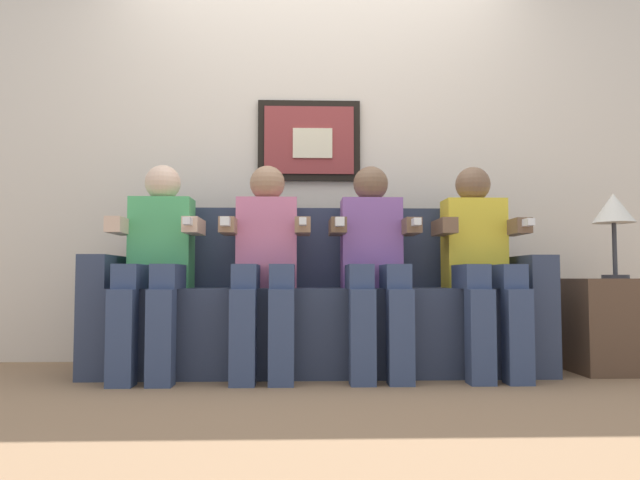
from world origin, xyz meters
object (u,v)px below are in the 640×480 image
(person_left_center, at_px, (266,258))
(table_lamp, at_px, (614,212))
(person_rightmost, at_px, (481,258))
(person_right_center, at_px, (374,258))
(side_table_right, at_px, (609,325))
(couch, at_px, (319,313))
(person_leftmost, at_px, (157,258))

(person_left_center, bearing_deg, table_lamp, 1.65)
(person_rightmost, xyz_separation_m, table_lamp, (0.75, 0.05, 0.25))
(person_right_center, xyz_separation_m, side_table_right, (1.27, 0.06, -0.36))
(couch, relative_size, person_left_center, 2.16)
(person_leftmost, xyz_separation_m, side_table_right, (2.39, 0.06, -0.36))
(couch, relative_size, side_table_right, 4.79)
(person_leftmost, bearing_deg, couch, 11.29)
(couch, relative_size, table_lamp, 5.21)
(table_lamp, bearing_deg, side_table_right, 169.63)
(person_leftmost, height_order, person_right_center, same)
(person_leftmost, height_order, table_lamp, person_leftmost)
(person_right_center, relative_size, side_table_right, 2.22)
(table_lamp, bearing_deg, person_rightmost, -175.89)
(person_rightmost, relative_size, table_lamp, 2.41)
(person_leftmost, distance_m, table_lamp, 2.45)
(couch, distance_m, table_lamp, 1.68)
(person_right_center, xyz_separation_m, person_rightmost, (0.56, 0.00, -0.00))
(person_rightmost, bearing_deg, table_lamp, 4.11)
(person_left_center, distance_m, person_right_center, 0.56)
(person_left_center, bearing_deg, side_table_right, 1.93)
(couch, distance_m, person_leftmost, 0.91)
(person_leftmost, bearing_deg, person_rightmost, 0.00)
(person_left_center, distance_m, table_lamp, 1.89)
(person_right_center, distance_m, side_table_right, 1.32)
(person_leftmost, height_order, side_table_right, person_leftmost)
(table_lamp, bearing_deg, person_left_center, -178.35)
(couch, distance_m, side_table_right, 1.55)
(couch, height_order, person_leftmost, person_leftmost)
(couch, height_order, side_table_right, couch)
(person_left_center, relative_size, side_table_right, 2.22)
(couch, distance_m, person_left_center, 0.44)
(person_leftmost, xyz_separation_m, table_lamp, (2.43, 0.05, 0.25))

